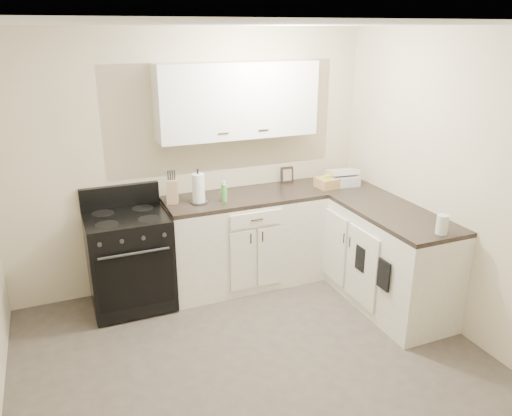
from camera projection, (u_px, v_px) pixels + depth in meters
name	position (u px, v px, depth m)	size (l,w,h in m)	color
floor	(265.00, 380.00, 3.73)	(3.60, 3.60, 0.00)	#473F38
ceiling	(268.00, 24.00, 2.88)	(3.60, 3.60, 0.00)	white
wall_back	(192.00, 162.00, 4.87)	(3.60, 3.60, 0.00)	beige
wall_right	(474.00, 192.00, 3.96)	(3.60, 3.60, 0.00)	beige
wall_front	(473.00, 401.00, 1.74)	(3.60, 3.60, 0.00)	beige
base_cabinets_back	(244.00, 241.00, 5.04)	(1.55, 0.60, 0.90)	beige
base_cabinets_right	(371.00, 249.00, 4.86)	(0.60, 1.90, 0.90)	beige
countertop_back	(244.00, 197.00, 4.88)	(1.55, 0.60, 0.04)	black
countertop_right	(375.00, 204.00, 4.70)	(0.60, 1.90, 0.04)	black
upper_cabinets	(238.00, 100.00, 4.69)	(1.55, 0.30, 0.70)	white
stove	(130.00, 261.00, 4.60)	(0.73, 0.62, 0.88)	black
knife_block	(172.00, 191.00, 4.62)	(0.10, 0.09, 0.23)	tan
paper_towel	(198.00, 188.00, 4.62)	(0.12, 0.12, 0.28)	white
soap_bottle	(224.00, 193.00, 4.67)	(0.06, 0.06, 0.17)	#51B646
picture_frame	(287.00, 175.00, 5.25)	(0.14, 0.02, 0.17)	black
wicker_basket	(331.00, 182.00, 5.12)	(0.30, 0.20, 0.10)	tan
countertop_grill	(342.00, 179.00, 5.20)	(0.29, 0.27, 0.10)	silver
glass_jar	(442.00, 225.00, 3.94)	(0.09, 0.09, 0.16)	silver
oven_mitt_near	(384.00, 275.00, 4.17)	(0.02, 0.15, 0.26)	black
oven_mitt_far	(360.00, 259.00, 4.47)	(0.02, 0.13, 0.23)	black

